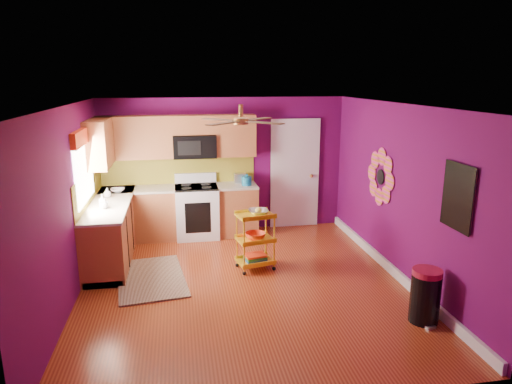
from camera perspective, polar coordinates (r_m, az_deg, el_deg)
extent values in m
plane|color=maroon|center=(6.58, -1.48, -11.50)|extent=(5.00, 5.00, 0.00)
cube|color=#5B0A4D|center=(8.57, -3.96, 3.35)|extent=(4.50, 0.04, 2.50)
cube|color=#5B0A4D|center=(3.83, 3.93, -10.55)|extent=(4.50, 0.04, 2.50)
cube|color=#5B0A4D|center=(6.25, -22.43, -1.77)|extent=(0.04, 5.00, 2.50)
cube|color=#5B0A4D|center=(6.83, 17.48, -0.06)|extent=(0.04, 5.00, 2.50)
cube|color=silver|center=(5.95, -1.63, 10.78)|extent=(4.50, 5.00, 0.04)
cube|color=white|center=(7.18, 16.57, -9.23)|extent=(0.05, 4.90, 0.14)
cube|color=brown|center=(7.69, -17.59, -4.71)|extent=(0.60, 2.30, 0.90)
cube|color=brown|center=(8.42, -9.42, -2.60)|extent=(2.80, 0.60, 0.90)
cube|color=beige|center=(7.56, -17.85, -1.33)|extent=(0.63, 2.30, 0.04)
cube|color=beige|center=(8.30, -9.55, 0.51)|extent=(2.80, 0.63, 0.04)
cube|color=black|center=(7.83, -17.37, -7.49)|extent=(0.54, 2.30, 0.10)
cube|color=black|center=(8.55, -9.31, -5.17)|extent=(2.80, 0.54, 0.10)
cube|color=white|center=(8.40, -7.37, -2.50)|extent=(0.76, 0.66, 0.92)
cube|color=black|center=(8.28, -7.47, 0.58)|extent=(0.76, 0.62, 0.03)
cube|color=white|center=(8.52, -7.58, 1.77)|extent=(0.76, 0.06, 0.18)
cube|color=black|center=(8.09, -7.26, -3.22)|extent=(0.45, 0.02, 0.55)
cube|color=brown|center=(8.31, -14.95, 6.59)|extent=(1.32, 0.33, 0.75)
cube|color=brown|center=(8.34, -2.60, 7.08)|extent=(0.72, 0.33, 0.75)
cube|color=brown|center=(8.26, -7.77, 8.32)|extent=(0.76, 0.33, 0.34)
cube|color=brown|center=(7.89, -18.84, 5.94)|extent=(0.33, 1.30, 0.75)
cube|color=black|center=(8.27, -7.67, 5.68)|extent=(0.76, 0.38, 0.40)
cube|color=olive|center=(8.53, -9.64, 2.76)|extent=(2.80, 0.01, 0.51)
cube|color=olive|center=(7.54, -20.19, 0.60)|extent=(0.01, 2.30, 0.51)
cube|color=white|center=(7.18, -20.76, 2.80)|extent=(0.03, 1.20, 1.00)
cube|color=red|center=(7.11, -20.85, 6.53)|extent=(0.08, 1.35, 0.22)
cube|color=white|center=(8.82, 4.84, 2.16)|extent=(0.85, 0.04, 2.05)
cube|color=white|center=(8.80, 4.87, 2.14)|extent=(0.95, 0.02, 2.15)
sphere|color=#BF8C3F|center=(8.86, 6.93, 2.00)|extent=(0.07, 0.07, 0.07)
cylinder|color=black|center=(7.32, 15.29, 1.83)|extent=(0.01, 0.24, 0.24)
cube|color=teal|center=(5.58, 23.99, -0.55)|extent=(0.03, 0.52, 0.72)
cube|color=black|center=(5.57, 23.86, -0.55)|extent=(0.01, 0.56, 0.76)
cylinder|color=#BF8C3F|center=(6.15, -1.89, 10.14)|extent=(0.06, 0.06, 0.16)
cylinder|color=#BF8C3F|center=(6.16, -1.88, 8.84)|extent=(0.20, 0.20, 0.08)
cube|color=#4C2D19|center=(6.47, 0.17, 9.10)|extent=(0.47, 0.47, 0.01)
cube|color=#4C2D19|center=(6.40, -4.64, 9.00)|extent=(0.47, 0.47, 0.01)
cube|color=#4C2D19|center=(5.86, -4.15, 8.55)|extent=(0.47, 0.47, 0.01)
cube|color=#4C2D19|center=(5.94, 1.08, 8.65)|extent=(0.47, 0.47, 0.01)
cube|color=#321B10|center=(6.92, -12.97, -10.43)|extent=(1.11, 1.62, 0.02)
cylinder|color=yellow|center=(6.70, -1.49, -6.80)|extent=(0.02, 0.02, 0.83)
cylinder|color=yellow|center=(6.86, 2.29, -6.29)|extent=(0.02, 0.02, 0.83)
cylinder|color=yellow|center=(6.99, -2.41, -5.89)|extent=(0.02, 0.02, 0.83)
cylinder|color=yellow|center=(7.15, 1.24, -5.42)|extent=(0.02, 0.02, 0.83)
sphere|color=black|center=(6.86, -1.47, -10.11)|extent=(0.06, 0.06, 0.06)
sphere|color=black|center=(7.02, 2.25, -9.53)|extent=(0.06, 0.06, 0.06)
sphere|color=black|center=(7.15, -2.37, -9.09)|extent=(0.06, 0.06, 0.06)
sphere|color=black|center=(7.30, 1.22, -8.56)|extent=(0.06, 0.06, 0.06)
cube|color=yellow|center=(6.80, -0.08, -2.97)|extent=(0.60, 0.49, 0.03)
cube|color=yellow|center=(6.92, -0.08, -5.98)|extent=(0.60, 0.49, 0.03)
cube|color=yellow|center=(7.05, -0.08, -8.66)|extent=(0.60, 0.49, 0.03)
imported|color=beige|center=(6.80, 0.30, -2.51)|extent=(0.35, 0.35, 0.07)
sphere|color=yellow|center=(6.79, 0.30, -2.33)|extent=(0.10, 0.10, 0.10)
imported|color=red|center=(6.90, -0.08, -5.49)|extent=(0.36, 0.36, 0.10)
cube|color=navy|center=(7.03, -0.08, -8.40)|extent=(0.35, 0.29, 0.04)
cube|color=#267233|center=(7.02, -0.08, -8.13)|extent=(0.35, 0.29, 0.03)
cube|color=red|center=(7.01, -0.08, -7.89)|extent=(0.35, 0.29, 0.03)
cylinder|color=black|center=(5.91, 20.37, -12.36)|extent=(0.42, 0.42, 0.59)
cylinder|color=#A71735|center=(5.78, 20.65, -9.40)|extent=(0.35, 0.35, 0.07)
cube|color=beige|center=(5.91, 20.98, -15.52)|extent=(0.13, 0.09, 0.03)
cylinder|color=#126389|center=(8.29, -1.17, 1.40)|extent=(0.18, 0.18, 0.16)
sphere|color=#126389|center=(8.27, -1.17, 2.07)|extent=(0.06, 0.06, 0.06)
cube|color=beige|center=(8.47, -2.00, 1.74)|extent=(0.22, 0.15, 0.18)
imported|color=#EA3F72|center=(7.24, -18.64, -1.07)|extent=(0.09, 0.09, 0.20)
imported|color=white|center=(7.84, -18.09, -0.07)|extent=(0.12, 0.12, 0.16)
imported|color=white|center=(8.16, -16.91, 0.21)|extent=(0.24, 0.24, 0.06)
imported|color=white|center=(7.19, -18.46, -1.60)|extent=(0.12, 0.12, 0.10)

